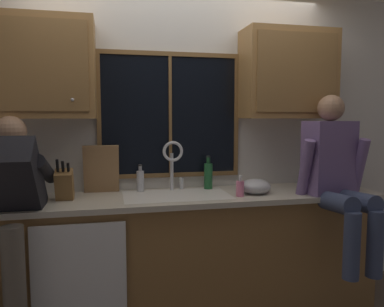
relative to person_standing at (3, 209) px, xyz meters
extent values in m
cube|color=silver|center=(1.18, 0.65, 0.33)|extent=(5.42, 0.12, 2.55)
cube|color=black|center=(1.14, 0.59, 0.58)|extent=(1.10, 0.02, 0.95)
cube|color=brown|center=(1.14, 0.58, 1.07)|extent=(1.17, 0.02, 0.04)
cube|color=brown|center=(1.14, 0.58, 0.09)|extent=(1.17, 0.02, 0.04)
cube|color=brown|center=(0.57, 0.58, 0.58)|extent=(0.03, 0.02, 0.95)
cube|color=brown|center=(1.71, 0.58, 0.58)|extent=(0.03, 0.02, 0.95)
cube|color=brown|center=(1.14, 0.57, 0.58)|extent=(0.02, 0.02, 0.95)
cube|color=olive|center=(1.18, 0.30, -0.51)|extent=(3.02, 0.58, 0.88)
cube|color=beige|center=(1.18, 0.28, -0.05)|extent=(3.08, 0.62, 0.04)
cube|color=white|center=(0.44, -0.01, -0.49)|extent=(0.60, 0.02, 0.74)
cube|color=#9E703D|center=(0.18, 0.43, 0.91)|extent=(0.76, 0.33, 0.72)
cube|color=olive|center=(0.18, 0.26, 0.91)|extent=(0.68, 0.01, 0.62)
sphere|color=#B2B2B7|center=(0.41, 0.25, 0.68)|extent=(0.02, 0.02, 0.02)
cube|color=#9E703D|center=(2.10, 0.43, 0.91)|extent=(0.76, 0.33, 0.72)
cube|color=olive|center=(2.10, 0.26, 0.91)|extent=(0.68, 0.01, 0.62)
sphere|color=#B2B2B7|center=(2.33, 0.25, 0.68)|extent=(0.02, 0.02, 0.02)
cube|color=white|center=(1.14, 0.29, -0.04)|extent=(0.80, 0.46, 0.02)
cube|color=beige|center=(0.94, 0.29, -0.14)|extent=(0.36, 0.42, 0.20)
cube|color=beige|center=(1.34, 0.29, -0.14)|extent=(0.36, 0.42, 0.20)
cube|color=white|center=(1.14, 0.29, -0.14)|extent=(0.04, 0.42, 0.20)
cylinder|color=silver|center=(1.14, 0.51, 0.12)|extent=(0.03, 0.03, 0.30)
torus|color=silver|center=(1.14, 0.45, 0.29)|extent=(0.16, 0.02, 0.16)
cylinder|color=silver|center=(1.22, 0.51, 0.02)|extent=(0.03, 0.03, 0.09)
cylinder|color=#595147|center=(0.09, -0.17, -0.51)|extent=(0.13, 0.13, 0.88)
cube|color=black|center=(0.00, 0.02, 0.16)|extent=(0.44, 0.53, 0.59)
sphere|color=#A57A5B|center=(0.00, 0.26, 0.47)|extent=(0.21, 0.21, 0.21)
cylinder|color=black|center=(0.22, 0.20, 0.21)|extent=(0.09, 0.52, 0.26)
cylinder|color=#384260|center=(2.22, -0.10, -0.05)|extent=(0.14, 0.43, 0.16)
cylinder|color=#384260|center=(2.40, -0.10, -0.05)|extent=(0.14, 0.43, 0.16)
cylinder|color=#384260|center=(2.22, -0.31, -0.30)|extent=(0.11, 0.11, 0.46)
cylinder|color=#384260|center=(2.40, -0.31, -0.30)|extent=(0.11, 0.11, 0.46)
cube|color=slate|center=(2.31, 0.12, 0.25)|extent=(0.43, 0.28, 0.56)
sphere|color=#A57A5B|center=(2.31, 0.12, 0.63)|extent=(0.20, 0.20, 0.20)
cylinder|color=slate|center=(2.08, 0.07, 0.17)|extent=(0.08, 0.20, 0.47)
cylinder|color=slate|center=(2.54, 0.07, 0.17)|extent=(0.08, 0.20, 0.47)
cube|color=brown|center=(0.33, 0.30, 0.08)|extent=(0.12, 0.18, 0.25)
cylinder|color=black|center=(0.29, 0.24, 0.23)|extent=(0.02, 0.05, 0.09)
cylinder|color=black|center=(0.33, 0.25, 0.22)|extent=(0.02, 0.04, 0.08)
cylinder|color=black|center=(0.36, 0.25, 0.22)|extent=(0.02, 0.04, 0.06)
cube|color=#997047|center=(0.58, 0.50, 0.16)|extent=(0.27, 0.10, 0.38)
ellipsoid|color=#B7B7BC|center=(1.75, 0.23, 0.03)|extent=(0.24, 0.24, 0.12)
cylinder|color=pink|center=(1.60, 0.15, 0.03)|extent=(0.06, 0.06, 0.12)
cylinder|color=silver|center=(1.60, 0.15, 0.11)|extent=(0.02, 0.02, 0.04)
cylinder|color=silver|center=(1.60, 0.13, 0.13)|extent=(0.01, 0.04, 0.01)
cylinder|color=#1E592D|center=(1.44, 0.48, 0.08)|extent=(0.07, 0.07, 0.21)
cylinder|color=#184724|center=(1.44, 0.48, 0.21)|extent=(0.03, 0.03, 0.05)
cylinder|color=black|center=(1.44, 0.48, 0.24)|extent=(0.03, 0.03, 0.01)
cylinder|color=#B7B7BC|center=(0.88, 0.50, 0.06)|extent=(0.06, 0.06, 0.16)
cylinder|color=#929296|center=(0.88, 0.50, 0.16)|extent=(0.03, 0.03, 0.04)
cylinder|color=black|center=(0.88, 0.50, 0.18)|extent=(0.03, 0.03, 0.01)
camera|label=1|loc=(0.65, -2.45, 0.56)|focal=34.83mm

